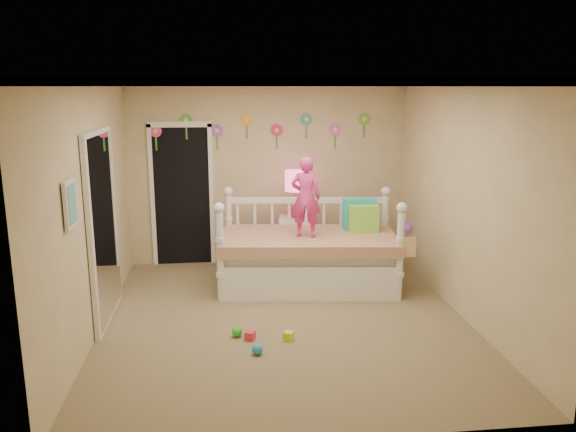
{
  "coord_description": "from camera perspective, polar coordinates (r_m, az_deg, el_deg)",
  "views": [
    {
      "loc": [
        -0.63,
        -5.88,
        2.53
      ],
      "look_at": [
        0.1,
        0.6,
        1.05
      ],
      "focal_mm": 35.29,
      "sensor_mm": 36.0,
      "label": 1
    }
  ],
  "objects": [
    {
      "name": "right_wall",
      "position": [
        6.56,
        17.35,
        1.39
      ],
      "size": [
        0.01,
        4.5,
        2.6
      ],
      "primitive_type": "cube",
      "color": "tan",
      "rests_on": "floor"
    },
    {
      "name": "daybed",
      "position": [
        7.3,
        2.06,
        -2.4
      ],
      "size": [
        2.4,
        1.46,
        1.24
      ],
      "primitive_type": null,
      "rotation": [
        0.0,
        0.0,
        -0.11
      ],
      "color": "white",
      "rests_on": "floor"
    },
    {
      "name": "wall_picture",
      "position": [
        5.25,
        -21.1,
        1.15
      ],
      "size": [
        0.05,
        0.34,
        0.42
      ],
      "primitive_type": "cube",
      "color": "white",
      "rests_on": "left_wall"
    },
    {
      "name": "toy_scatter",
      "position": [
        6.05,
        -3.18,
        -11.39
      ],
      "size": [
        0.9,
        1.36,
        0.11
      ],
      "primitive_type": null,
      "rotation": [
        0.0,
        0.0,
        -0.08
      ],
      "color": "#996666",
      "rests_on": "floor"
    },
    {
      "name": "pillow_lime",
      "position": [
        7.41,
        7.66,
        -0.3
      ],
      "size": [
        0.38,
        0.15,
        0.36
      ],
      "primitive_type": "cube",
      "rotation": [
        0.0,
        0.0,
        0.04
      ],
      "color": "#8BE044",
      "rests_on": "daybed"
    },
    {
      "name": "back_wall",
      "position": [
        8.25,
        -1.98,
        4.21
      ],
      "size": [
        4.0,
        0.01,
        2.6
      ],
      "primitive_type": "cube",
      "color": "tan",
      "rests_on": "floor"
    },
    {
      "name": "flower_decals",
      "position": [
        8.16,
        -2.65,
        8.63
      ],
      "size": [
        3.4,
        0.02,
        0.5
      ],
      "primitive_type": null,
      "color": "#B2668C",
      "rests_on": "back_wall"
    },
    {
      "name": "nightstand",
      "position": [
        8.04,
        0.75,
        -2.75
      ],
      "size": [
        0.5,
        0.41,
        0.75
      ],
      "primitive_type": "cube",
      "rotation": [
        0.0,
        0.0,
        -0.15
      ],
      "color": "white",
      "rests_on": "floor"
    },
    {
      "name": "pillow_turquoise",
      "position": [
        7.55,
        7.2,
        0.22
      ],
      "size": [
        0.42,
        0.15,
        0.42
      ],
      "primitive_type": "cube",
      "rotation": [
        0.0,
        0.0,
        -0.01
      ],
      "color": "#25BABC",
      "rests_on": "daybed"
    },
    {
      "name": "left_wall",
      "position": [
        6.16,
        -19.14,
        0.55
      ],
      "size": [
        0.01,
        4.5,
        2.6
      ],
      "primitive_type": "cube",
      "color": "tan",
      "rests_on": "floor"
    },
    {
      "name": "child",
      "position": [
        7.07,
        1.8,
        1.92
      ],
      "size": [
        0.42,
        0.33,
        1.02
      ],
      "primitive_type": "imported",
      "rotation": [
        0.0,
        0.0,
        2.88
      ],
      "color": "#E9358E",
      "rests_on": "daybed"
    },
    {
      "name": "floor",
      "position": [
        6.43,
        -0.29,
        -10.38
      ],
      "size": [
        4.0,
        4.5,
        0.01
      ],
      "primitive_type": "cube",
      "color": "#7F684C",
      "rests_on": "ground"
    },
    {
      "name": "table_lamp",
      "position": [
        7.86,
        0.77,
        2.98
      ],
      "size": [
        0.3,
        0.3,
        0.66
      ],
      "color": "#DE1D4E",
      "rests_on": "nightstand"
    },
    {
      "name": "crown_molding",
      "position": [
        5.91,
        -0.32,
        13.17
      ],
      "size": [
        4.0,
        4.5,
        0.06
      ],
      "primitive_type": null,
      "color": "white",
      "rests_on": "ceiling"
    },
    {
      "name": "mirror_closet",
      "position": [
        6.49,
        -18.07,
        -1.04
      ],
      "size": [
        0.07,
        1.3,
        2.1
      ],
      "primitive_type": "cube",
      "color": "white",
      "rests_on": "left_wall"
    },
    {
      "name": "ceiling",
      "position": [
        5.91,
        -0.32,
        13.46
      ],
      "size": [
        4.0,
        4.5,
        0.01
      ],
      "primitive_type": "cube",
      "color": "white",
      "rests_on": "floor"
    },
    {
      "name": "hanging_bag",
      "position": [
        6.91,
        11.82,
        -2.39
      ],
      "size": [
        0.2,
        0.16,
        0.36
      ],
      "primitive_type": null,
      "color": "beige",
      "rests_on": "daybed"
    },
    {
      "name": "closet_doorway",
      "position": [
        8.27,
        -10.63,
        2.16
      ],
      "size": [
        0.9,
        0.04,
        2.07
      ],
      "primitive_type": "cube",
      "color": "black",
      "rests_on": "back_wall"
    }
  ]
}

